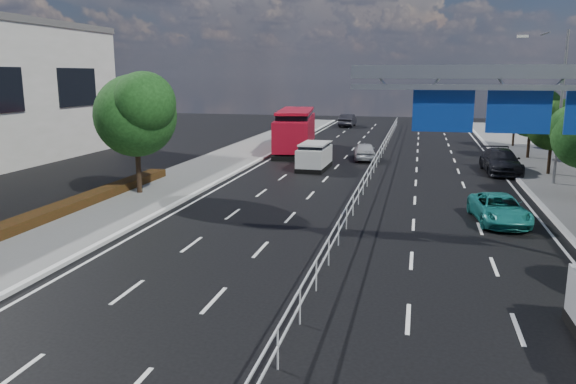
% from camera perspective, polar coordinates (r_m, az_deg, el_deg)
% --- Properties ---
extents(median_fence, '(0.05, 85.00, 1.02)m').
position_cam_1_polar(median_fence, '(32.76, 7.95, 1.22)').
color(median_fence, silver).
rests_on(median_fence, ground).
extents(overhead_gantry, '(10.24, 0.38, 7.45)m').
position_cam_1_polar(overhead_gantry, '(20.04, 24.61, 8.21)').
color(overhead_gantry, gray).
rests_on(overhead_gantry, ground).
extents(streetlight_far, '(2.78, 2.40, 9.00)m').
position_cam_1_polar(streetlight_far, '(36.42, 25.60, 8.67)').
color(streetlight_far, gray).
rests_on(streetlight_far, ground).
extents(near_tree_back, '(4.84, 4.51, 6.69)m').
position_cam_1_polar(near_tree_back, '(31.33, -15.18, 7.98)').
color(near_tree_back, black).
rests_on(near_tree_back, ground).
extents(far_tree_f, '(3.52, 3.28, 5.02)m').
position_cam_1_polar(far_tree_f, '(40.07, 25.39, 6.41)').
color(far_tree_f, black).
rests_on(far_tree_f, ground).
extents(far_tree_g, '(3.96, 3.69, 5.45)m').
position_cam_1_polar(far_tree_g, '(47.39, 23.57, 7.56)').
color(far_tree_g, black).
rests_on(far_tree_g, ground).
extents(far_tree_h, '(3.41, 3.18, 4.91)m').
position_cam_1_polar(far_tree_h, '(54.80, 22.17, 7.78)').
color(far_tree_h, black).
rests_on(far_tree_h, ground).
extents(white_minivan, '(1.93, 4.30, 1.85)m').
position_cam_1_polar(white_minivan, '(39.29, 2.70, 3.66)').
color(white_minivan, black).
rests_on(white_minivan, ground).
extents(red_bus, '(4.43, 12.16, 3.55)m').
position_cam_1_polar(red_bus, '(48.44, 0.77, 6.35)').
color(red_bus, black).
rests_on(red_bus, ground).
extents(near_car_silver, '(2.14, 4.19, 1.37)m').
position_cam_1_polar(near_car_silver, '(43.97, 7.80, 4.14)').
color(near_car_silver, '#AAACB2').
rests_on(near_car_silver, ground).
extents(near_car_dark, '(1.78, 4.85, 1.59)m').
position_cam_1_polar(near_car_dark, '(72.26, 6.07, 7.27)').
color(near_car_dark, black).
rests_on(near_car_dark, ground).
extents(parked_car_teal, '(2.58, 4.71, 1.25)m').
position_cam_1_polar(parked_car_teal, '(26.76, 20.66, -1.62)').
color(parked_car_teal, '#197471').
rests_on(parked_car_teal, ground).
extents(parked_car_dark, '(2.51, 5.56, 1.58)m').
position_cam_1_polar(parked_car_dark, '(40.37, 20.81, 2.94)').
color(parked_car_dark, black).
rests_on(parked_car_dark, ground).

